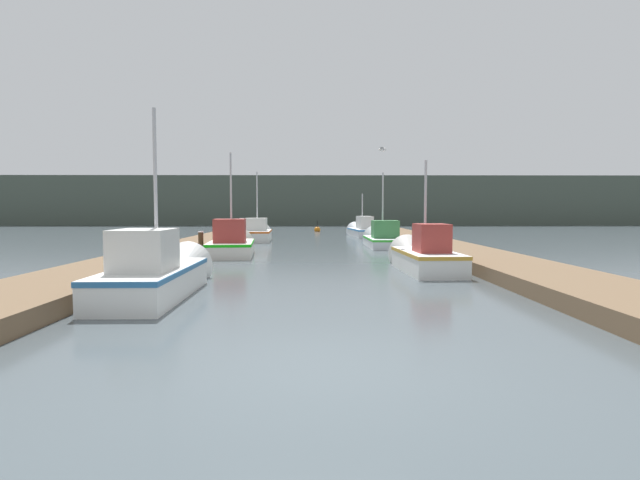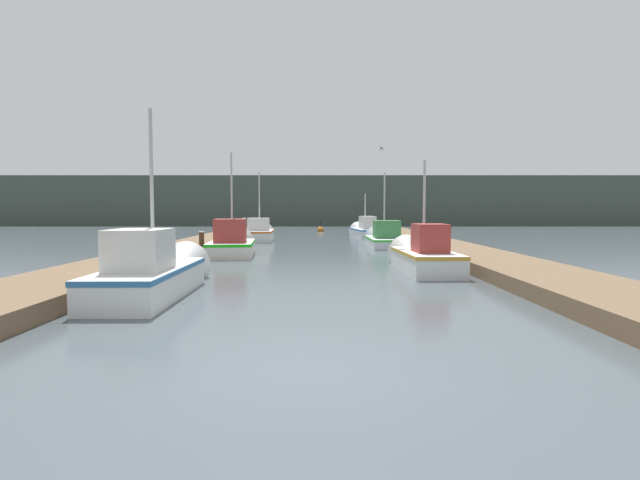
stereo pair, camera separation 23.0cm
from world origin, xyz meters
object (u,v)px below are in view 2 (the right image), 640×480
object	(u,v)px
fishing_boat_2	(233,244)
fishing_boat_3	(383,239)
fishing_boat_0	(157,272)
fishing_boat_1	(422,256)
mooring_piling_2	(218,237)
channel_buoy	(321,230)
fishing_boat_4	(260,233)
mooring_piling_1	(202,243)
fishing_boat_5	(364,230)
mooring_piling_0	(244,229)
seagull_lead	(382,149)

from	to	relation	value
fishing_boat_2	fishing_boat_3	size ratio (longest dim) A/B	0.93
fishing_boat_2	fishing_boat_0	bearing A→B (deg)	-95.38
fishing_boat_1	fishing_boat_3	xyz separation A→B (m)	(0.08, 10.08, -0.06)
fishing_boat_0	mooring_piling_2	distance (m)	11.61
channel_buoy	fishing_boat_4	bearing A→B (deg)	-106.71
fishing_boat_4	mooring_piling_1	world-z (taller)	fishing_boat_4
fishing_boat_5	channel_buoy	size ratio (longest dim) A/B	5.32
fishing_boat_0	mooring_piling_0	distance (m)	18.57
fishing_boat_2	mooring_piling_0	distance (m)	8.98
mooring_piling_2	channel_buoy	world-z (taller)	mooring_piling_2
fishing_boat_1	fishing_boat_2	world-z (taller)	fishing_boat_2
fishing_boat_4	mooring_piling_1	size ratio (longest dim) A/B	4.69
fishing_boat_1	fishing_boat_5	world-z (taller)	fishing_boat_1
fishing_boat_4	mooring_piling_0	distance (m)	0.99
fishing_boat_4	fishing_boat_5	world-z (taller)	fishing_boat_4
fishing_boat_0	seagull_lead	xyz separation A→B (m)	(5.89, 6.23, 3.52)
mooring_piling_2	fishing_boat_5	bearing A→B (deg)	57.45
fishing_boat_1	fishing_boat_3	size ratio (longest dim) A/B	0.91
fishing_boat_4	seagull_lead	bearing A→B (deg)	-67.73
channel_buoy	seagull_lead	distance (m)	25.24
channel_buoy	fishing_boat_0	bearing A→B (deg)	-96.92
mooring_piling_1	fishing_boat_1	bearing A→B (deg)	-30.90
fishing_boat_5	channel_buoy	world-z (taller)	fishing_boat_5
fishing_boat_0	fishing_boat_4	xyz separation A→B (m)	(0.09, 18.79, -0.03)
mooring_piling_1	seagull_lead	size ratio (longest dim) A/B	1.80
fishing_boat_5	mooring_piling_1	distance (m)	16.76
fishing_boat_1	channel_buoy	world-z (taller)	fishing_boat_1
fishing_boat_3	fishing_boat_4	bearing A→B (deg)	146.86
fishing_boat_4	mooring_piling_2	size ratio (longest dim) A/B	3.82
fishing_boat_0	fishing_boat_5	xyz separation A→B (m)	(6.87, 23.84, -0.05)
fishing_boat_0	fishing_boat_2	world-z (taller)	fishing_boat_2
fishing_boat_4	fishing_boat_2	bearing A→B (deg)	-92.76
fishing_boat_2	mooring_piling_2	size ratio (longest dim) A/B	3.87
mooring_piling_1	channel_buoy	xyz separation A→B (m)	(4.92, 21.97, -0.36)
fishing_boat_5	mooring_piling_0	bearing A→B (deg)	-151.14
fishing_boat_0	mooring_piling_0	bearing A→B (deg)	91.89
mooring_piling_0	mooring_piling_2	xyz separation A→B (m)	(-0.12, -6.98, -0.07)
fishing_boat_3	seagull_lead	size ratio (longest dim) A/B	9.17
mooring_piling_2	fishing_boat_2	bearing A→B (deg)	-62.69
fishing_boat_1	mooring_piling_2	size ratio (longest dim) A/B	3.77
mooring_piling_0	mooring_piling_1	size ratio (longest dim) A/B	1.37
fishing_boat_3	fishing_boat_4	xyz separation A→B (m)	(-6.91, 4.43, 0.06)
fishing_boat_1	fishing_boat_4	size ratio (longest dim) A/B	0.99
fishing_boat_1	fishing_boat_3	bearing A→B (deg)	87.45
fishing_boat_5	mooring_piling_0	world-z (taller)	fishing_boat_5
fishing_boat_5	mooring_piling_2	world-z (taller)	fishing_boat_5
mooring_piling_1	mooring_piling_0	bearing A→B (deg)	88.16
fishing_boat_3	channel_buoy	bearing A→B (deg)	100.45
fishing_boat_5	channel_buoy	distance (m)	7.88
mooring_piling_0	fishing_boat_5	bearing A→B (deg)	34.42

